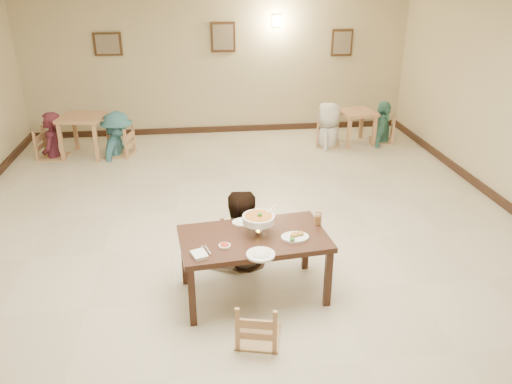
{
  "coord_description": "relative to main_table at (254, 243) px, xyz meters",
  "views": [
    {
      "loc": [
        -0.55,
        -5.58,
        3.25
      ],
      "look_at": [
        0.08,
        -0.55,
        0.99
      ],
      "focal_mm": 35.0,
      "sensor_mm": 36.0,
      "label": 1
    }
  ],
  "objects": [
    {
      "name": "floor",
      "position": [
        0.0,
        1.06,
        -0.64
      ],
      "size": [
        10.0,
        10.0,
        0.0
      ],
      "primitive_type": "plane",
      "color": "beige",
      "rests_on": "ground"
    },
    {
      "name": "wall_back",
      "position": [
        0.0,
        6.06,
        0.86
      ],
      "size": [
        10.0,
        0.0,
        10.0
      ],
      "primitive_type": "plane",
      "rotation": [
        1.57,
        0.0,
        0.0
      ],
      "color": "beige",
      "rests_on": "floor"
    },
    {
      "name": "baseboard_back",
      "position": [
        0.0,
        6.03,
        -0.58
      ],
      "size": [
        8.0,
        0.06,
        0.12
      ],
      "primitive_type": "cube",
      "color": "#301D14",
      "rests_on": "floor"
    },
    {
      "name": "picture_a",
      "position": [
        -2.2,
        6.02,
        1.26
      ],
      "size": [
        0.55,
        0.04,
        0.45
      ],
      "color": "#3B2515",
      "rests_on": "wall_back"
    },
    {
      "name": "picture_b",
      "position": [
        0.1,
        6.02,
        1.36
      ],
      "size": [
        0.5,
        0.04,
        0.6
      ],
      "color": "#3B2515",
      "rests_on": "wall_back"
    },
    {
      "name": "picture_c",
      "position": [
        2.6,
        6.02,
        1.21
      ],
      "size": [
        0.45,
        0.04,
        0.55
      ],
      "color": "#3B2515",
      "rests_on": "wall_back"
    },
    {
      "name": "wall_sconce",
      "position": [
        1.2,
        6.02,
        1.66
      ],
      "size": [
        0.16,
        0.05,
        0.22
      ],
      "primitive_type": "cube",
      "color": "#FFD88C",
      "rests_on": "wall_back"
    },
    {
      "name": "main_table",
      "position": [
        0.0,
        0.0,
        0.0
      ],
      "size": [
        1.61,
        1.01,
        0.72
      ],
      "rotation": [
        0.0,
        0.0,
        0.1
      ],
      "color": "#3B2016",
      "rests_on": "floor"
    },
    {
      "name": "chair_far",
      "position": [
        -0.08,
        0.76,
        -0.19
      ],
      "size": [
        0.42,
        0.42,
        0.9
      ],
      "rotation": [
        0.0,
        0.0,
        0.15
      ],
      "color": "tan",
      "rests_on": "floor"
    },
    {
      "name": "chair_near",
      "position": [
        -0.05,
        -0.73,
        -0.19
      ],
      "size": [
        0.42,
        0.42,
        0.89
      ],
      "rotation": [
        0.0,
        0.0,
        2.9
      ],
      "color": "tan",
      "rests_on": "floor"
    },
    {
      "name": "main_diner",
      "position": [
        -0.1,
        0.7,
        0.28
      ],
      "size": [
        1.04,
        0.91,
        1.83
      ],
      "primitive_type": "imported",
      "rotation": [
        0.0,
        0.0,
        3.41
      ],
      "color": "gray",
      "rests_on": "floor"
    },
    {
      "name": "curry_warmer",
      "position": [
        0.05,
        0.04,
        0.26
      ],
      "size": [
        0.38,
        0.34,
        0.3
      ],
      "color": "silver",
      "rests_on": "main_table"
    },
    {
      "name": "rice_plate_far",
      "position": [
        -0.07,
        0.3,
        0.09
      ],
      "size": [
        0.27,
        0.27,
        0.06
      ],
      "color": "white",
      "rests_on": "main_table"
    },
    {
      "name": "rice_plate_near",
      "position": [
        0.02,
        -0.39,
        0.09
      ],
      "size": [
        0.28,
        0.28,
        0.06
      ],
      "color": "white",
      "rests_on": "main_table"
    },
    {
      "name": "fried_plate",
      "position": [
        0.41,
        -0.1,
        0.1
      ],
      "size": [
        0.29,
        0.29,
        0.06
      ],
      "color": "white",
      "rests_on": "main_table"
    },
    {
      "name": "chili_dish",
      "position": [
        -0.32,
        -0.18,
        0.09
      ],
      "size": [
        0.12,
        0.12,
        0.03
      ],
      "color": "white",
      "rests_on": "main_table"
    },
    {
      "name": "napkin_cutlery",
      "position": [
        -0.57,
        -0.32,
        0.1
      ],
      "size": [
        0.21,
        0.28,
        0.03
      ],
      "color": "white",
      "rests_on": "main_table"
    },
    {
      "name": "drink_glass",
      "position": [
        0.73,
        0.17,
        0.15
      ],
      "size": [
        0.07,
        0.07,
        0.14
      ],
      "color": "white",
      "rests_on": "main_table"
    },
    {
      "name": "bg_table_left",
      "position": [
        -2.62,
        4.83,
        0.0
      ],
      "size": [
        0.91,
        0.91,
        0.78
      ],
      "rotation": [
        0.0,
        0.0,
        -0.19
      ],
      "color": "tan",
      "rests_on": "floor"
    },
    {
      "name": "bg_table_right",
      "position": [
        2.67,
        4.9,
        -0.09
      ],
      "size": [
        0.77,
        0.77,
        0.68
      ],
      "rotation": [
        0.0,
        0.0,
        0.16
      ],
      "color": "tan",
      "rests_on": "floor"
    },
    {
      "name": "bg_chair_ll",
      "position": [
        -3.23,
        4.79,
        -0.11
      ],
      "size": [
        0.5,
        0.5,
        1.06
      ],
      "rotation": [
        0.0,
        0.0,
        1.46
      ],
      "color": "tan",
      "rests_on": "floor"
    },
    {
      "name": "bg_chair_lr",
      "position": [
        -2.02,
        4.78,
        -0.1
      ],
      "size": [
        0.5,
        0.5,
        1.07
      ],
      "rotation": [
        0.0,
        0.0,
        -1.82
      ],
      "color": "tan",
      "rests_on": "floor"
    },
    {
      "name": "bg_chair_rl",
      "position": [
        2.09,
        4.84,
        -0.16
      ],
      "size": [
        0.45,
        0.45,
        0.96
      ],
      "rotation": [
        0.0,
        0.0,
        1.3
      ],
      "color": "tan",
      "rests_on": "floor"
    },
    {
      "name": "bg_chair_rr",
      "position": [
        3.25,
        4.95,
        -0.14
      ],
      "size": [
        0.47,
        0.47,
        1.0
      ],
      "rotation": [
        0.0,
        0.0,
        -1.88
      ],
      "color": "tan",
      "rests_on": "floor"
    },
    {
      "name": "bg_diner_a",
      "position": [
        -3.23,
        4.79,
        0.23
      ],
      "size": [
        0.44,
        0.65,
        1.74
      ],
      "primitive_type": "imported",
      "rotation": [
        0.0,
        0.0,
        4.68
      ],
      "color": "#4E1C2B",
      "rests_on": "floor"
    },
    {
      "name": "bg_diner_b",
      "position": [
        -2.02,
        4.78,
        0.21
      ],
      "size": [
        0.87,
        1.21,
        1.69
      ],
      "primitive_type": "imported",
      "rotation": [
        0.0,
        0.0,
        1.33
      ],
      "color": "teal",
      "rests_on": "floor"
    },
    {
      "name": "bg_diner_c",
      "position": [
        2.09,
        4.84,
        0.24
      ],
      "size": [
        0.84,
        1.0,
        1.75
      ],
      "primitive_type": "imported",
      "rotation": [
        0.0,
        0.0,
        4.33
      ],
      "color": "silver",
      "rests_on": "floor"
    },
    {
      "name": "bg_diner_d",
      "position": [
        3.25,
        4.95,
        0.2
      ],
      "size": [
        0.82,
        1.06,
        1.68
      ],
      "primitive_type": "imported",
      "rotation": [
        0.0,
        0.0,
        1.09
      ],
      "color": "teal",
      "rests_on": "floor"
    }
  ]
}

